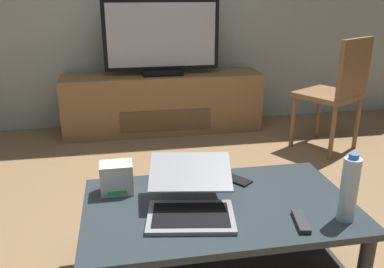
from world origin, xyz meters
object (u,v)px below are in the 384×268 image
object	(u,v)px
coffee_table	(219,228)
water_bottle_near	(349,189)
laptop	(191,198)
dining_chair	(338,89)
router_box	(117,178)
tv_remote	(301,221)
television	(162,39)
cell_phone	(237,180)
media_cabinet	(163,103)

from	to	relation	value
coffee_table	water_bottle_near	bearing A→B (deg)	-24.62
laptop	dining_chair	bearing A→B (deg)	44.54
router_box	water_bottle_near	size ratio (longest dim) A/B	0.51
coffee_table	tv_remote	distance (m)	0.38
television	dining_chair	distance (m)	1.58
dining_chair	water_bottle_near	xyz separation A→B (m)	(-0.88, -1.64, 0.01)
cell_phone	tv_remote	world-z (taller)	tv_remote
television	media_cabinet	bearing A→B (deg)	90.00
water_bottle_near	tv_remote	size ratio (longest dim) A/B	1.81
dining_chair	cell_phone	bearing A→B (deg)	-134.66
laptop	cell_phone	size ratio (longest dim) A/B	3.30
coffee_table	router_box	xyz separation A→B (m)	(-0.44, 0.19, 0.20)
cell_phone	tv_remote	xyz separation A→B (m)	(0.14, -0.42, 0.01)
dining_chair	water_bottle_near	bearing A→B (deg)	-118.08
dining_chair	coffee_table	bearing A→B (deg)	-133.43
laptop	cell_phone	distance (m)	0.37
media_cabinet	laptop	distance (m)	2.25
laptop	tv_remote	xyz separation A→B (m)	(0.42, -0.18, -0.05)
dining_chair	cell_phone	size ratio (longest dim) A/B	6.79
coffee_table	tv_remote	size ratio (longest dim) A/B	7.36
coffee_table	laptop	distance (m)	0.23
laptop	router_box	xyz separation A→B (m)	(-0.30, 0.23, 0.01)
coffee_table	media_cabinet	distance (m)	2.20
television	water_bottle_near	bearing A→B (deg)	-78.84
coffee_table	cell_phone	size ratio (longest dim) A/B	8.42
router_box	cell_phone	xyz separation A→B (m)	(0.58, 0.01, -0.07)
router_box	water_bottle_near	distance (m)	1.00
coffee_table	tv_remote	xyz separation A→B (m)	(0.28, -0.21, 0.13)
television	laptop	size ratio (longest dim) A/B	2.27
router_box	water_bottle_near	xyz separation A→B (m)	(0.91, -0.41, 0.07)
router_box	water_bottle_near	world-z (taller)	water_bottle_near
dining_chair	tv_remote	xyz separation A→B (m)	(-1.07, -1.64, -0.12)
media_cabinet	tv_remote	bearing A→B (deg)	-83.34
router_box	cell_phone	world-z (taller)	router_box
media_cabinet	water_bottle_near	world-z (taller)	water_bottle_near
media_cabinet	dining_chair	distance (m)	1.58
laptop	water_bottle_near	distance (m)	0.64
water_bottle_near	tv_remote	xyz separation A→B (m)	(-0.19, 0.00, -0.13)
tv_remote	media_cabinet	bearing A→B (deg)	108.08
television	coffee_table	bearing A→B (deg)	-90.00
television	router_box	world-z (taller)	television
coffee_table	router_box	bearing A→B (deg)	156.30
television	dining_chair	world-z (taller)	television
dining_chair	laptop	world-z (taller)	dining_chair
coffee_table	media_cabinet	xyz separation A→B (m)	(-0.00, 2.20, -0.01)
cell_phone	laptop	bearing A→B (deg)	-177.28
cell_phone	media_cabinet	bearing A→B (deg)	55.96
tv_remote	water_bottle_near	bearing A→B (deg)	10.75
laptop	coffee_table	bearing A→B (deg)	14.67
laptop	router_box	size ratio (longest dim) A/B	3.15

